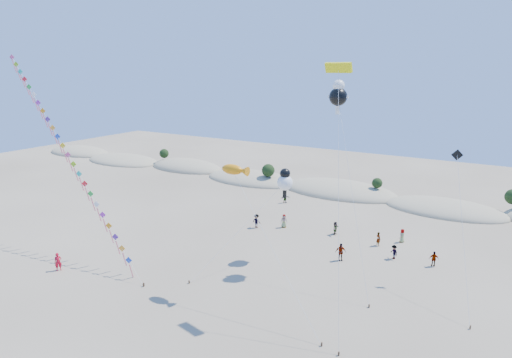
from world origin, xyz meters
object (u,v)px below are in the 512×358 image
(kite_train, at_px, (63,147))
(flyer_foreground, at_px, (58,262))
(fish_kite, at_px, (235,170))
(parafoil_kite, at_px, (338,73))

(kite_train, height_order, flyer_foreground, kite_train)
(fish_kite, relative_size, flyer_foreground, 6.27)
(kite_train, xyz_separation_m, flyer_foreground, (4.71, -5.28, -10.12))
(kite_train, height_order, fish_kite, kite_train)
(kite_train, xyz_separation_m, parafoil_kite, (29.61, 2.72, 7.89))
(flyer_foreground, bearing_deg, fish_kite, -39.65)
(parafoil_kite, relative_size, flyer_foreground, 10.80)
(kite_train, relative_size, parafoil_kite, 1.37)
(fish_kite, relative_size, parafoil_kite, 0.58)
(fish_kite, xyz_separation_m, flyer_foreground, (-16.93, -5.99, -10.03))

